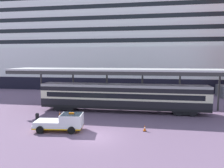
# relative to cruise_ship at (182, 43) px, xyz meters

# --- Properties ---
(ground_plane) EXTENTS (400.00, 400.00, 0.00)m
(ground_plane) POSITION_rel_cruise_ship_xyz_m (-15.11, -40.82, -12.35)
(ground_plane) COLOR slate
(cruise_ship) EXTENTS (170.96, 23.44, 36.23)m
(cruise_ship) POSITION_rel_cruise_ship_xyz_m (0.00, 0.00, 0.00)
(cruise_ship) COLOR black
(cruise_ship) RESTS_ON ground
(platform_canopy) EXTENTS (34.14, 5.48, 6.35)m
(platform_canopy) POSITION_rel_cruise_ship_xyz_m (-13.55, -30.20, -6.32)
(platform_canopy) COLOR silver
(platform_canopy) RESTS_ON ground
(train_carriage) EXTENTS (24.22, 2.81, 4.11)m
(train_carriage) POSITION_rel_cruise_ship_xyz_m (-13.55, -30.67, -10.04)
(train_carriage) COLOR black
(train_carriage) RESTS_ON ground
(service_truck) EXTENTS (5.38, 2.67, 2.02)m
(service_truck) POSITION_rel_cruise_ship_xyz_m (-19.10, -39.62, -11.36)
(service_truck) COLOR white
(service_truck) RESTS_ON ground
(traffic_cone_near) EXTENTS (0.36, 0.36, 0.61)m
(traffic_cone_near) POSITION_rel_cruise_ship_xyz_m (-21.95, -33.89, -12.05)
(traffic_cone_near) COLOR black
(traffic_cone_near) RESTS_ON ground
(traffic_cone_mid) EXTENTS (0.36, 0.36, 0.69)m
(traffic_cone_mid) POSITION_rel_cruise_ship_xyz_m (-10.32, -38.47, -12.01)
(traffic_cone_mid) COLOR black
(traffic_cone_mid) RESTS_ON ground
(quay_bollard) EXTENTS (0.48, 0.48, 0.96)m
(quay_bollard) POSITION_rel_cruise_ship_xyz_m (-23.84, -36.55, -11.83)
(quay_bollard) COLOR black
(quay_bollard) RESTS_ON ground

